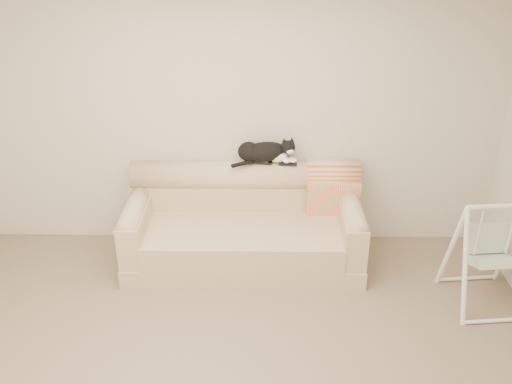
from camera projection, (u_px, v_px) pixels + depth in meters
ground_plane at (227, 382)px, 4.13m from camera, size 5.00×5.00×0.00m
room_shell at (221, 197)px, 3.42m from camera, size 5.04×4.04×2.60m
sofa at (244, 226)px, 5.40m from camera, size 2.20×0.93×0.90m
remote_a at (262, 162)px, 5.34m from camera, size 0.19×0.08×0.03m
remote_b at (288, 164)px, 5.32m from camera, size 0.17×0.06×0.02m
tuxedo_cat at (265, 152)px, 5.30m from camera, size 0.62×0.33×0.25m
throw_blanket at (333, 180)px, 5.42m from camera, size 0.50×0.38×0.58m
baby_swing at (489, 254)px, 4.75m from camera, size 0.64×0.68×0.97m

